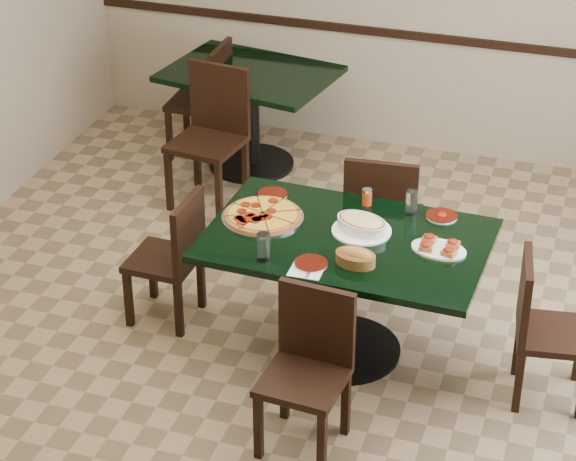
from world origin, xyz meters
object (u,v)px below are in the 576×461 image
(back_table, at_px, (250,100))
(back_chair_near, at_px, (212,128))
(chair_near, at_px, (309,361))
(pepperoni_pizza, at_px, (263,215))
(chair_right, at_px, (541,323))
(chair_left, at_px, (174,253))
(back_chair_left, at_px, (208,94))
(bread_basket, at_px, (356,257))
(main_table, at_px, (346,266))
(chair_far, at_px, (382,216))
(lasagna_casserole, at_px, (362,224))
(bruschetta_platter, at_px, (439,247))

(back_table, distance_m, back_chair_near, 0.57)
(back_table, xyz_separation_m, chair_near, (1.31, -2.79, -0.06))
(pepperoni_pizza, bearing_deg, chair_near, -57.25)
(chair_right, xyz_separation_m, chair_left, (-2.08, 0.06, -0.01))
(back_chair_near, xyz_separation_m, back_chair_left, (-0.29, 0.64, -0.05))
(chair_right, height_order, bread_basket, bread_basket)
(main_table, distance_m, back_chair_left, 2.68)
(chair_far, distance_m, back_chair_left, 2.20)
(chair_far, distance_m, lasagna_casserole, 0.67)
(main_table, bearing_deg, lasagna_casserole, 57.20)
(pepperoni_pizza, bearing_deg, chair_right, -3.83)
(back_table, distance_m, chair_left, 2.04)
(back_table, xyz_separation_m, bread_basket, (1.40, -2.28, 0.27))
(back_table, relative_size, back_chair_near, 1.33)
(lasagna_casserole, bearing_deg, chair_far, 110.71)
(main_table, height_order, bread_basket, bread_basket)
(chair_far, relative_size, chair_near, 1.09)
(bread_basket, bearing_deg, back_chair_left, 134.22)
(chair_far, height_order, pepperoni_pizza, chair_far)
(lasagna_casserole, bearing_deg, bread_basket, -62.54)
(chair_right, xyz_separation_m, bruschetta_platter, (-0.57, 0.07, 0.32))
(lasagna_casserole, bearing_deg, main_table, -106.63)
(chair_right, relative_size, back_chair_left, 0.94)
(bruschetta_platter, bearing_deg, chair_left, -171.16)
(main_table, height_order, chair_far, chair_far)
(main_table, relative_size, back_chair_near, 1.58)
(back_table, bearing_deg, bread_basket, -49.05)
(chair_near, bearing_deg, chair_far, 94.22)
(main_table, height_order, lasagna_casserole, lasagna_casserole)
(main_table, xyz_separation_m, chair_far, (0.03, 0.69, -0.05))
(main_table, bearing_deg, bruschetta_platter, 3.76)
(main_table, relative_size, back_table, 1.19)
(chair_left, height_order, lasagna_casserole, lasagna_casserole)
(chair_far, bearing_deg, lasagna_casserole, 87.68)
(chair_right, distance_m, back_chair_near, 2.86)
(chair_far, distance_m, chair_left, 1.25)
(back_chair_near, distance_m, lasagna_casserole, 2.01)
(bread_basket, bearing_deg, pepperoni_pizza, 161.20)
(chair_right, xyz_separation_m, bread_basket, (-0.95, -0.20, 0.33))
(back_table, xyz_separation_m, lasagna_casserole, (1.34, -1.96, 0.27))
(bread_basket, bearing_deg, chair_far, 102.59)
(back_table, bearing_deg, bruschetta_platter, -39.20)
(bruschetta_platter, bearing_deg, pepperoni_pizza, -173.45)
(chair_far, relative_size, chair_right, 1.12)
(pepperoni_pizza, bearing_deg, chair_left, -175.67)
(chair_right, height_order, chair_left, chair_right)
(chair_near, bearing_deg, lasagna_casserole, 92.07)
(back_chair_left, xyz_separation_m, bread_basket, (1.76, -2.36, 0.30))
(chair_near, distance_m, chair_left, 1.30)
(chair_left, relative_size, bruschetta_platter, 2.51)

